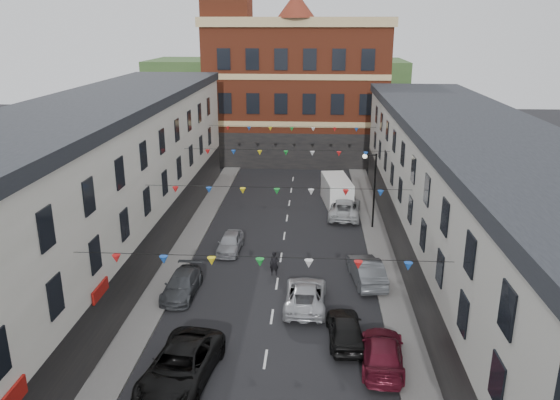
% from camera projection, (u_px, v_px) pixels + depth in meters
% --- Properties ---
extents(ground, '(160.00, 160.00, 0.00)m').
position_uv_depth(ground, '(272.00, 317.00, 29.83)').
color(ground, black).
rests_on(ground, ground).
extents(pavement_left, '(1.80, 64.00, 0.15)m').
position_uv_depth(pavement_left, '(158.00, 294.00, 32.12)').
color(pavement_left, '#605E5B').
rests_on(pavement_left, ground).
extents(pavement_right, '(1.80, 64.00, 0.15)m').
position_uv_depth(pavement_right, '(394.00, 302.00, 31.29)').
color(pavement_right, '#605E5B').
rests_on(pavement_right, ground).
extents(terrace_left, '(8.40, 56.00, 10.70)m').
position_uv_depth(terrace_left, '(59.00, 214.00, 29.85)').
color(terrace_left, beige).
rests_on(terrace_left, ground).
extents(terrace_right, '(8.40, 56.00, 9.70)m').
position_uv_depth(terrace_right, '(497.00, 232.00, 28.58)').
color(terrace_right, '#B9B8AD').
rests_on(terrace_right, ground).
extents(civic_building, '(20.60, 13.30, 18.50)m').
position_uv_depth(civic_building, '(297.00, 89.00, 63.39)').
color(civic_building, maroon).
rests_on(civic_building, ground).
extents(clock_tower, '(5.60, 5.60, 30.00)m').
position_uv_depth(clock_tower, '(227.00, 28.00, 58.96)').
color(clock_tower, maroon).
rests_on(clock_tower, ground).
extents(distant_hill, '(40.00, 14.00, 10.00)m').
position_uv_depth(distant_hill, '(277.00, 92.00, 87.44)').
color(distant_hill, '#2B4A22').
rests_on(distant_hill, ground).
extents(street_lamp, '(1.10, 0.36, 6.00)m').
position_uv_depth(street_lamp, '(372.00, 181.00, 41.54)').
color(street_lamp, black).
rests_on(street_lamp, ground).
extents(car_left_c, '(3.42, 6.11, 1.62)m').
position_uv_depth(car_left_c, '(181.00, 366.00, 24.15)').
color(car_left_c, black).
rests_on(car_left_c, ground).
extents(car_left_d, '(1.94, 4.48, 1.28)m').
position_uv_depth(car_left_d, '(182.00, 285.00, 32.11)').
color(car_left_d, '#3C3F43').
rests_on(car_left_d, ground).
extents(car_left_e, '(1.67, 3.91, 1.31)m').
position_uv_depth(car_left_e, '(230.00, 243.00, 38.27)').
color(car_left_e, '#95979D').
rests_on(car_left_e, ground).
extents(car_right_c, '(2.32, 4.87, 1.37)m').
position_uv_depth(car_right_c, '(383.00, 352.00, 25.39)').
color(car_right_c, maroon).
rests_on(car_right_c, ground).
extents(car_right_d, '(1.95, 4.35, 1.45)m').
position_uv_depth(car_right_d, '(345.00, 329.00, 27.30)').
color(car_right_d, black).
rests_on(car_right_d, ground).
extents(car_right_e, '(2.28, 4.91, 1.56)m').
position_uv_depth(car_right_e, '(366.00, 270.00, 33.63)').
color(car_right_e, '#53575B').
rests_on(car_right_e, ground).
extents(car_right_f, '(3.02, 5.63, 1.50)m').
position_uv_depth(car_right_f, '(345.00, 208.00, 45.18)').
color(car_right_f, '#B4B7BA').
rests_on(car_right_f, ground).
extents(moving_car, '(2.39, 5.00, 1.38)m').
position_uv_depth(moving_car, '(305.00, 295.00, 30.78)').
color(moving_car, '#B7B9BE').
rests_on(moving_car, ground).
extents(white_van, '(2.77, 5.59, 2.37)m').
position_uv_depth(white_van, '(337.00, 191.00, 48.21)').
color(white_van, white).
rests_on(white_van, ground).
extents(pedestrian, '(0.60, 0.42, 1.57)m').
position_uv_depth(pedestrian, '(274.00, 264.00, 34.57)').
color(pedestrian, black).
rests_on(pedestrian, ground).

